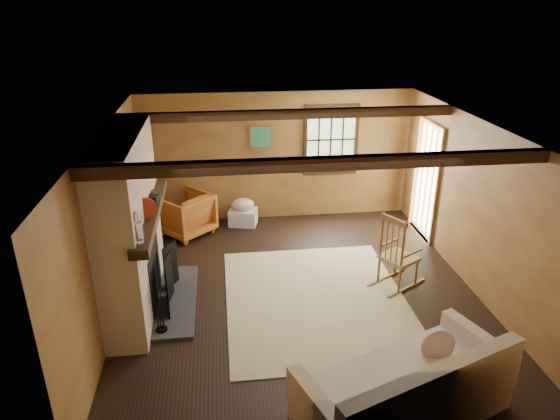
{
  "coord_description": "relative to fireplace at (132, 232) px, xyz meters",
  "views": [
    {
      "loc": [
        -1.03,
        -6.05,
        3.92
      ],
      "look_at": [
        -0.23,
        0.4,
        1.14
      ],
      "focal_mm": 32.0,
      "sensor_mm": 36.0,
      "label": 1
    }
  ],
  "objects": [
    {
      "name": "ground",
      "position": [
        2.23,
        0.0,
        -1.1
      ],
      "size": [
        5.5,
        5.5,
        0.0
      ],
      "primitive_type": "plane",
      "color": "black",
      "rests_on": "ground"
    },
    {
      "name": "room_envelope",
      "position": [
        2.45,
        0.26,
        0.53
      ],
      "size": [
        5.02,
        5.52,
        2.44
      ],
      "color": "olive",
      "rests_on": "ground"
    },
    {
      "name": "fireplace",
      "position": [
        0.0,
        0.0,
        0.0
      ],
      "size": [
        1.02,
        2.3,
        2.4
      ],
      "color": "#9E603D",
      "rests_on": "ground"
    },
    {
      "name": "rug",
      "position": [
        2.43,
        -0.2,
        -1.1
      ],
      "size": [
        2.5,
        3.0,
        0.01
      ],
      "primitive_type": "cube",
      "color": "tan",
      "rests_on": "ground"
    },
    {
      "name": "rocking_chair",
      "position": [
        3.66,
        0.06,
        -0.63
      ],
      "size": [
        0.92,
        0.78,
        1.13
      ],
      "rotation": [
        0.0,
        0.0,
        2.11
      ],
      "color": "tan",
      "rests_on": "ground"
    },
    {
      "name": "sofa",
      "position": [
        2.92,
        -2.4,
        -0.79
      ],
      "size": [
        2.34,
        1.64,
        0.87
      ],
      "rotation": [
        0.0,
        0.0,
        0.36
      ],
      "color": "beige",
      "rests_on": "ground"
    },
    {
      "name": "firewood_pile",
      "position": [
        0.2,
        2.52,
        -0.99
      ],
      "size": [
        0.62,
        0.11,
        0.22
      ],
      "color": "brown",
      "rests_on": "ground"
    },
    {
      "name": "laundry_basket",
      "position": [
        1.55,
        2.46,
        -0.95
      ],
      "size": [
        0.57,
        0.48,
        0.3
      ],
      "primitive_type": "cube",
      "rotation": [
        0.0,
        0.0,
        -0.23
      ],
      "color": "white",
      "rests_on": "ground"
    },
    {
      "name": "basket_pillow",
      "position": [
        1.55,
        2.46,
        -0.7
      ],
      "size": [
        0.46,
        0.39,
        0.21
      ],
      "primitive_type": "ellipsoid",
      "rotation": [
        0.0,
        0.0,
        -0.12
      ],
      "color": "beige",
      "rests_on": "laundry_basket"
    },
    {
      "name": "armchair",
      "position": [
        0.52,
        2.21,
        -0.72
      ],
      "size": [
        1.16,
        1.16,
        0.76
      ],
      "primitive_type": "imported",
      "rotation": [
        0.0,
        0.0,
        -2.39
      ],
      "color": "#BF6026",
      "rests_on": "ground"
    }
  ]
}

